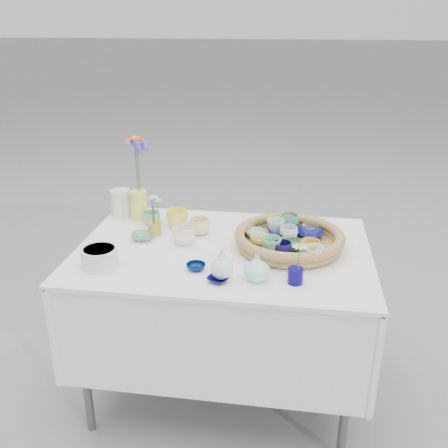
# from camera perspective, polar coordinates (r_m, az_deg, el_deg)

# --- Properties ---
(ground) EXTENTS (80.00, 80.00, 0.00)m
(ground) POSITION_cam_1_polar(r_m,az_deg,el_deg) (2.59, -0.07, -18.27)
(ground) COLOR gray
(display_table) EXTENTS (1.26, 0.86, 0.77)m
(display_table) POSITION_cam_1_polar(r_m,az_deg,el_deg) (2.59, -0.07, -18.27)
(display_table) COLOR white
(display_table) RESTS_ON ground
(wicker_tray) EXTENTS (0.47, 0.47, 0.08)m
(wicker_tray) POSITION_cam_1_polar(r_m,az_deg,el_deg) (2.17, 7.45, -1.74)
(wicker_tray) COLOR olive
(wicker_tray) RESTS_ON display_table
(tray_ceramic_0) EXTENTS (0.18, 0.18, 0.04)m
(tray_ceramic_0) POSITION_cam_1_polar(r_m,az_deg,el_deg) (2.25, 6.86, -0.91)
(tray_ceramic_0) COLOR #000258
(tray_ceramic_0) RESTS_ON wicker_tray
(tray_ceramic_1) EXTENTS (0.12, 0.12, 0.03)m
(tray_ceramic_1) POSITION_cam_1_polar(r_m,az_deg,el_deg) (2.25, 9.84, -1.16)
(tray_ceramic_1) COLOR #0C0B4A
(tray_ceramic_1) RESTS_ON wicker_tray
(tray_ceramic_2) EXTENTS (0.11, 0.11, 0.07)m
(tray_ceramic_2) POSITION_cam_1_polar(r_m,az_deg,el_deg) (2.07, 9.80, -2.73)
(tray_ceramic_2) COLOR gold
(tray_ceramic_2) RESTS_ON wicker_tray
(tray_ceramic_3) EXTENTS (0.11, 0.11, 0.03)m
(tray_ceramic_3) POSITION_cam_1_polar(r_m,az_deg,el_deg) (2.13, 8.15, -2.46)
(tray_ceramic_3) COLOR #30753A
(tray_ceramic_3) RESTS_ON wicker_tray
(tray_ceramic_4) EXTENTS (0.11, 0.11, 0.08)m
(tray_ceramic_4) POSITION_cam_1_polar(r_m,az_deg,el_deg) (2.06, 5.43, -2.57)
(tray_ceramic_4) COLOR #70B588
(tray_ceramic_4) RESTS_ON wicker_tray
(tray_ceramic_5) EXTENTS (0.11, 0.11, 0.03)m
(tray_ceramic_5) POSITION_cam_1_polar(r_m,az_deg,el_deg) (2.23, 3.62, -1.10)
(tray_ceramic_5) COLOR #92CCB4
(tray_ceramic_5) RESTS_ON wicker_tray
(tray_ceramic_6) EXTENTS (0.10, 0.10, 0.08)m
(tray_ceramic_6) POSITION_cam_1_polar(r_m,az_deg,el_deg) (2.24, 5.92, -0.41)
(tray_ceramic_6) COLOR silver
(tray_ceramic_6) RESTS_ON wicker_tray
(tray_ceramic_7) EXTENTS (0.10, 0.10, 0.06)m
(tray_ceramic_7) POSITION_cam_1_polar(r_m,az_deg,el_deg) (2.20, 7.39, -1.08)
(tray_ceramic_7) COLOR white
(tray_ceramic_7) RESTS_ON wicker_tray
(tray_ceramic_8) EXTENTS (0.08, 0.08, 0.02)m
(tray_ceramic_8) POSITION_cam_1_polar(r_m,az_deg,el_deg) (2.33, 9.87, -0.41)
(tray_ceramic_8) COLOR #A1DFF5
(tray_ceramic_8) RESTS_ON wicker_tray
(tray_ceramic_9) EXTENTS (0.09, 0.09, 0.06)m
(tray_ceramic_9) POSITION_cam_1_polar(r_m,az_deg,el_deg) (2.05, 6.69, -2.86)
(tray_ceramic_9) COLOR #140E4A
(tray_ceramic_9) RESTS_ON wicker_tray
(tray_ceramic_10) EXTENTS (0.12, 0.12, 0.03)m
(tray_ceramic_10) POSITION_cam_1_polar(r_m,az_deg,el_deg) (2.17, 4.23, -1.79)
(tray_ceramic_10) COLOR #FCC865
(tray_ceramic_10) RESTS_ON wicker_tray
(tray_ceramic_11) EXTENTS (0.10, 0.10, 0.07)m
(tray_ceramic_11) POSITION_cam_1_polar(r_m,az_deg,el_deg) (2.02, 10.20, -3.48)
(tray_ceramic_11) COLOR silver
(tray_ceramic_11) RESTS_ON wicker_tray
(tray_ceramic_12) EXTENTS (0.09, 0.09, 0.07)m
(tray_ceramic_12) POSITION_cam_1_polar(r_m,az_deg,el_deg) (2.32, 7.48, 0.26)
(tray_ceramic_12) COLOR #41A377
(tray_ceramic_12) RESTS_ON wicker_tray
(loose_ceramic_0) EXTENTS (0.13, 0.13, 0.08)m
(loose_ceramic_0) POSITION_cam_1_polar(r_m,az_deg,el_deg) (2.38, -5.36, 0.69)
(loose_ceramic_0) COLOR #FAF644
(loose_ceramic_0) RESTS_ON display_table
(loose_ceramic_1) EXTENTS (0.10, 0.10, 0.07)m
(loose_ceramic_1) POSITION_cam_1_polar(r_m,az_deg,el_deg) (2.29, -2.79, -0.28)
(loose_ceramic_1) COLOR #F2DA8B
(loose_ceramic_1) RESTS_ON display_table
(loose_ceramic_2) EXTENTS (0.12, 0.12, 0.03)m
(loose_ceramic_2) POSITION_cam_1_polar(r_m,az_deg,el_deg) (2.27, -9.25, -1.42)
(loose_ceramic_2) COLOR #539468
(loose_ceramic_2) RESTS_ON display_table
(loose_ceramic_3) EXTENTS (0.12, 0.12, 0.08)m
(loose_ceramic_3) POSITION_cam_1_polar(r_m,az_deg,el_deg) (2.20, -4.64, -1.27)
(loose_ceramic_3) COLOR white
(loose_ceramic_3) RESTS_ON display_table
(loose_ceramic_4) EXTENTS (0.08, 0.08, 0.02)m
(loose_ceramic_4) POSITION_cam_1_polar(r_m,az_deg,el_deg) (1.98, -3.23, -4.91)
(loose_ceramic_4) COLOR #001347
(loose_ceramic_4) RESTS_ON display_table
(loose_ceramic_5) EXTENTS (0.10, 0.10, 0.07)m
(loose_ceramic_5) POSITION_cam_1_polar(r_m,az_deg,el_deg) (2.42, -8.27, 0.66)
(loose_ceramic_5) COLOR #7EB39A
(loose_ceramic_5) RESTS_ON display_table
(loose_ceramic_6) EXTENTS (0.10, 0.10, 0.02)m
(loose_ceramic_6) POSITION_cam_1_polar(r_m,az_deg,el_deg) (1.90, -0.67, -6.33)
(loose_ceramic_6) COLOR #0B0949
(loose_ceramic_6) RESTS_ON display_table
(fluted_bowl) EXTENTS (0.16, 0.16, 0.08)m
(fluted_bowl) POSITION_cam_1_polar(r_m,az_deg,el_deg) (2.06, -14.01, -3.72)
(fluted_bowl) COLOR silver
(fluted_bowl) RESTS_ON display_table
(bud_vase_paleblue) EXTENTS (0.11, 0.11, 0.14)m
(bud_vase_paleblue) POSITION_cam_1_polar(r_m,az_deg,el_deg) (1.89, -0.25, -4.45)
(bud_vase_paleblue) COLOR silver
(bud_vase_paleblue) RESTS_ON display_table
(bud_vase_seafoam) EXTENTS (0.12, 0.12, 0.11)m
(bud_vase_seafoam) POSITION_cam_1_polar(r_m,az_deg,el_deg) (1.89, 3.75, -4.94)
(bud_vase_seafoam) COLOR #B3E7E4
(bud_vase_seafoam) RESTS_ON display_table
(bud_vase_cobalt) EXTENTS (0.08, 0.08, 0.06)m
(bud_vase_cobalt) POSITION_cam_1_polar(r_m,az_deg,el_deg) (1.90, 8.16, -5.87)
(bud_vase_cobalt) COLOR #09005E
(bud_vase_cobalt) RESTS_ON display_table
(single_daisy) EXTENTS (0.08, 0.08, 0.12)m
(single_daisy) POSITION_cam_1_polar(r_m,az_deg,el_deg) (1.85, 8.57, -3.90)
(single_daisy) COLOR white
(single_daisy) RESTS_ON bud_vase_cobalt
(tall_vase_yellow) EXTENTS (0.10, 0.10, 0.15)m
(tall_vase_yellow) POSITION_cam_1_polar(r_m,az_deg,el_deg) (2.48, -9.65, 2.15)
(tall_vase_yellow) COLOR #F8FF47
(tall_vase_yellow) RESTS_ON display_table
(gerbera) EXTENTS (0.13, 0.13, 0.28)m
(gerbera) POSITION_cam_1_polar(r_m,az_deg,el_deg) (2.43, -10.00, 6.68)
(gerbera) COLOR #FF3D10
(gerbera) RESTS_ON tall_vase_yellow
(hydrangea) EXTENTS (0.11, 0.11, 0.30)m
(hydrangea) POSITION_cam_1_polar(r_m,az_deg,el_deg) (2.43, -9.74, 6.21)
(hydrangea) COLOR #474FB6
(hydrangea) RESTS_ON tall_vase_yellow
(white_pitcher) EXTENTS (0.16, 0.13, 0.13)m
(white_pitcher) POSITION_cam_1_polar(r_m,az_deg,el_deg) (2.54, -11.70, 2.37)
(white_pitcher) COLOR silver
(white_pitcher) RESTS_ON display_table
(daisy_cup) EXTENTS (0.07, 0.07, 0.06)m
(daisy_cup) POSITION_cam_1_polar(r_m,az_deg,el_deg) (2.31, -7.92, -0.44)
(daisy_cup) COLOR gold
(daisy_cup) RESTS_ON display_table
(daisy_posy) EXTENTS (0.08, 0.08, 0.13)m
(daisy_posy) POSITION_cam_1_polar(r_m,az_deg,el_deg) (2.26, -7.77, 1.69)
(daisy_posy) COLOR silver
(daisy_posy) RESTS_ON daisy_cup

